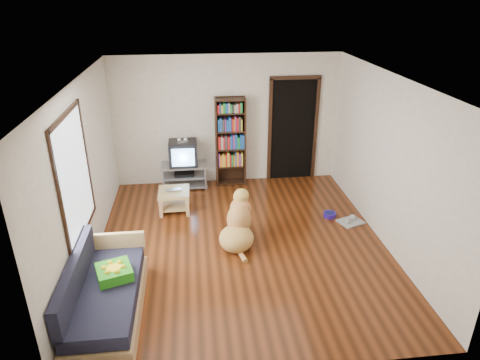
{
  "coord_description": "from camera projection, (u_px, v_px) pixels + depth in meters",
  "views": [
    {
      "loc": [
        -0.69,
        -5.75,
        3.74
      ],
      "look_at": [
        0.03,
        0.48,
        0.9
      ],
      "focal_mm": 32.0,
      "sensor_mm": 36.0,
      "label": 1
    }
  ],
  "objects": [
    {
      "name": "wall_left",
      "position": [
        84.0,
        176.0,
        6.05
      ],
      "size": [
        0.0,
        5.0,
        5.0
      ],
      "primitive_type": "plane",
      "rotation": [
        1.57,
        0.0,
        1.57
      ],
      "color": "silver",
      "rests_on": "ground"
    },
    {
      "name": "doorway",
      "position": [
        293.0,
        127.0,
        8.74
      ],
      "size": [
        1.03,
        0.05,
        2.19
      ],
      "color": "black",
      "rests_on": "wall_back"
    },
    {
      "name": "wall_front",
      "position": [
        273.0,
        271.0,
        4.02
      ],
      "size": [
        4.5,
        0.0,
        4.5
      ],
      "primitive_type": "plane",
      "rotation": [
        -1.57,
        0.0,
        0.0
      ],
      "color": "silver",
      "rests_on": "ground"
    },
    {
      "name": "dog",
      "position": [
        238.0,
        225.0,
        6.73
      ],
      "size": [
        0.7,
        1.06,
        0.87
      ],
      "color": "gold",
      "rests_on": "ground"
    },
    {
      "name": "wall_back",
      "position": [
        227.0,
        121.0,
        8.55
      ],
      "size": [
        4.5,
        0.0,
        4.5
      ],
      "primitive_type": "plane",
      "rotation": [
        1.57,
        0.0,
        0.0
      ],
      "color": "silver",
      "rests_on": "ground"
    },
    {
      "name": "tv_stand",
      "position": [
        184.0,
        175.0,
        8.65
      ],
      "size": [
        0.9,
        0.45,
        0.5
      ],
      "color": "#99999E",
      "rests_on": "ground"
    },
    {
      "name": "dog_bowl",
      "position": [
        330.0,
        215.0,
        7.61
      ],
      "size": [
        0.22,
        0.22,
        0.08
      ],
      "primitive_type": "cylinder",
      "color": "#291596",
      "rests_on": "ground"
    },
    {
      "name": "sofa",
      "position": [
        104.0,
        296.0,
        5.27
      ],
      "size": [
        0.8,
        1.8,
        0.8
      ],
      "color": "tan",
      "rests_on": "ground"
    },
    {
      "name": "green_cushion",
      "position": [
        114.0,
        272.0,
        5.34
      ],
      "size": [
        0.52,
        0.52,
        0.14
      ],
      "primitive_type": "cube",
      "rotation": [
        0.0,
        0.0,
        0.32
      ],
      "color": "green",
      "rests_on": "sofa"
    },
    {
      "name": "grey_rag",
      "position": [
        351.0,
        222.0,
        7.42
      ],
      "size": [
        0.49,
        0.44,
        0.03
      ],
      "primitive_type": "cube",
      "rotation": [
        0.0,
        0.0,
        0.36
      ],
      "color": "#ABABAB",
      "rests_on": "ground"
    },
    {
      "name": "wall_right",
      "position": [
        388.0,
        162.0,
        6.52
      ],
      "size": [
        0.0,
        5.0,
        5.0
      ],
      "primitive_type": "plane",
      "rotation": [
        1.57,
        0.0,
        -1.57
      ],
      "color": "silver",
      "rests_on": "ground"
    },
    {
      "name": "coffee_table",
      "position": [
        174.0,
        197.0,
        7.72
      ],
      "size": [
        0.55,
        0.55,
        0.4
      ],
      "color": "tan",
      "rests_on": "ground"
    },
    {
      "name": "ceiling",
      "position": [
        242.0,
        80.0,
        5.75
      ],
      "size": [
        5.0,
        5.0,
        0.0
      ],
      "primitive_type": "plane",
      "rotation": [
        3.14,
        0.0,
        0.0
      ],
      "color": "white",
      "rests_on": "ground"
    },
    {
      "name": "bookshelf",
      "position": [
        230.0,
        137.0,
        8.53
      ],
      "size": [
        0.6,
        0.3,
        1.8
      ],
      "color": "black",
      "rests_on": "ground"
    },
    {
      "name": "window",
      "position": [
        75.0,
        177.0,
        5.51
      ],
      "size": [
        0.03,
        1.46,
        1.7
      ],
      "color": "white",
      "rests_on": "wall_left"
    },
    {
      "name": "crt_tv",
      "position": [
        183.0,
        152.0,
        8.47
      ],
      "size": [
        0.55,
        0.52,
        0.58
      ],
      "color": "black",
      "rests_on": "tv_stand"
    },
    {
      "name": "laptop",
      "position": [
        174.0,
        191.0,
        7.64
      ],
      "size": [
        0.31,
        0.22,
        0.02
      ],
      "primitive_type": "imported",
      "rotation": [
        0.0,
        0.0,
        0.13
      ],
      "color": "#B7B6BB",
      "rests_on": "coffee_table"
    },
    {
      "name": "ground",
      "position": [
        242.0,
        244.0,
        6.82
      ],
      "size": [
        5.0,
        5.0,
        0.0
      ],
      "primitive_type": "plane",
      "color": "#5E2910",
      "rests_on": "ground"
    }
  ]
}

